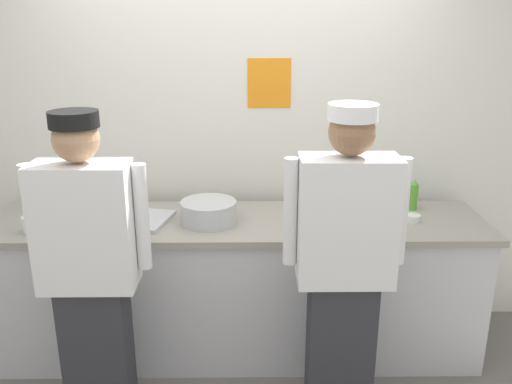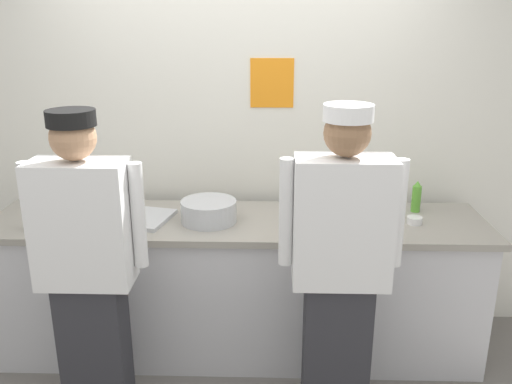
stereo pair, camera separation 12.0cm
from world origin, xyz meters
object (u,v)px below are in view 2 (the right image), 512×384
at_px(sheet_tray, 126,217).
at_px(squeeze_bottle_primary, 416,197).
at_px(plate_stack_rear, 348,212).
at_px(ramekin_red_sauce, 414,220).
at_px(ramekin_green_sauce, 315,220).
at_px(chef_center, 340,264).
at_px(mixing_bowl_steel, 209,211).
at_px(deli_cup, 33,221).
at_px(plate_stack_front, 77,209).
at_px(chef_near_left, 87,265).

height_order(sheet_tray, squeeze_bottle_primary, squeeze_bottle_primary).
xyz_separation_m(plate_stack_rear, ramekin_red_sauce, (0.39, -0.06, -0.02)).
bearing_deg(squeeze_bottle_primary, ramekin_red_sauce, -105.37).
distance_m(squeeze_bottle_primary, ramekin_red_sauce, 0.23).
height_order(plate_stack_rear, sheet_tray, plate_stack_rear).
xyz_separation_m(ramekin_red_sauce, ramekin_green_sauce, (-0.59, -0.02, 0.00)).
distance_m(sheet_tray, ramekin_red_sauce, 1.74).
bearing_deg(ramekin_red_sauce, chef_center, -131.07).
distance_m(plate_stack_rear, ramekin_green_sauce, 0.22).
xyz_separation_m(mixing_bowl_steel, ramekin_green_sauce, (0.64, -0.02, -0.04)).
distance_m(chef_center, ramekin_green_sauce, 0.57).
height_order(mixing_bowl_steel, sheet_tray, mixing_bowl_steel).
bearing_deg(chef_center, deli_cup, 165.77).
bearing_deg(plate_stack_front, chef_center, -23.43).
bearing_deg(plate_stack_rear, sheet_tray, -179.11).
bearing_deg(sheet_tray, squeeze_bottle_primary, 5.73).
distance_m(sheet_tray, ramekin_green_sauce, 1.15).
xyz_separation_m(chef_near_left, plate_stack_rear, (1.39, 0.66, 0.05)).
xyz_separation_m(chef_near_left, ramekin_green_sauce, (1.18, 0.58, 0.03)).
distance_m(plate_stack_rear, ramekin_red_sauce, 0.39).
height_order(plate_stack_rear, deli_cup, plate_stack_rear).
height_order(plate_stack_front, sheet_tray, plate_stack_front).
xyz_separation_m(ramekin_green_sauce, deli_cup, (-1.65, -0.12, 0.02)).
relative_size(plate_stack_rear, sheet_tray, 0.37).
bearing_deg(ramekin_red_sauce, plate_stack_front, 177.61).
height_order(plate_stack_rear, ramekin_green_sauce, plate_stack_rear).
bearing_deg(deli_cup, plate_stack_rear, 6.23).
height_order(ramekin_green_sauce, deli_cup, deli_cup).
relative_size(mixing_bowl_steel, ramekin_red_sauce, 3.71).
bearing_deg(ramekin_red_sauce, mixing_bowl_steel, 179.98).
bearing_deg(plate_stack_rear, deli_cup, -173.77).
xyz_separation_m(chef_center, plate_stack_rear, (0.12, 0.64, 0.04)).
distance_m(chef_near_left, ramekin_green_sauce, 1.31).
distance_m(chef_near_left, chef_center, 1.26).
relative_size(sheet_tray, ramekin_red_sauce, 5.90).
bearing_deg(ramekin_green_sauce, chef_near_left, -153.98).
bearing_deg(plate_stack_front, mixing_bowl_steel, -5.88).
relative_size(mixing_bowl_steel, squeeze_bottle_primary, 1.66).
distance_m(plate_stack_front, ramekin_red_sauce, 2.06).
height_order(chef_center, mixing_bowl_steel, chef_center).
xyz_separation_m(chef_near_left, mixing_bowl_steel, (0.55, 0.60, 0.07)).
height_order(chef_near_left, plate_stack_rear, chef_near_left).
bearing_deg(chef_center, plate_stack_rear, 79.10).
xyz_separation_m(chef_center, mixing_bowl_steel, (-0.72, 0.59, 0.06)).
relative_size(squeeze_bottle_primary, ramekin_red_sauce, 2.24).
height_order(chef_center, deli_cup, chef_center).
height_order(plate_stack_front, deli_cup, deli_cup).
distance_m(mixing_bowl_steel, sheet_tray, 0.52).
distance_m(sheet_tray, deli_cup, 0.53).
xyz_separation_m(plate_stack_rear, ramekin_green_sauce, (-0.21, -0.08, -0.02)).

